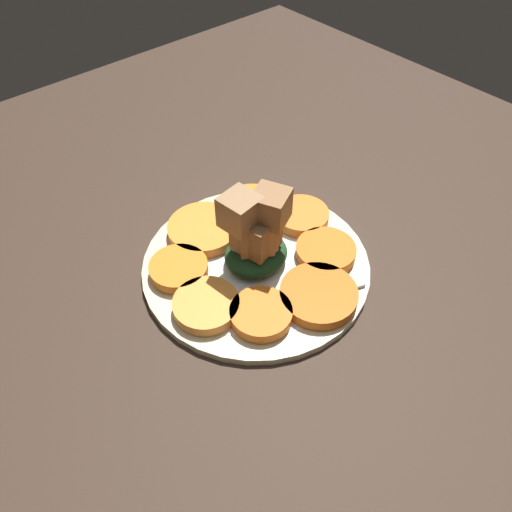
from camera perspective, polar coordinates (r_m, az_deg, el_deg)
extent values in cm
cube|color=#38281E|center=(62.69, 0.00, -1.94)|extent=(120.00, 120.00, 2.00)
cylinder|color=beige|center=(61.57, 0.00, -1.02)|extent=(27.85, 27.85, 1.00)
cylinder|color=white|center=(61.53, 0.00, -0.99)|extent=(22.28, 22.28, 1.00)
cylinder|color=orange|center=(60.14, -8.83, -1.42)|extent=(7.03, 7.03, 1.40)
cylinder|color=#F9963A|center=(56.20, -5.71, -5.62)|extent=(7.54, 7.54, 1.40)
cylinder|color=orange|center=(55.21, 0.57, -6.63)|extent=(6.99, 6.99, 1.40)
cylinder|color=orange|center=(57.26, 7.15, -4.45)|extent=(8.94, 8.94, 1.40)
cylinder|color=orange|center=(61.95, 7.96, 0.54)|extent=(7.41, 7.41, 1.40)
cylinder|color=orange|center=(66.26, 5.23, 4.60)|extent=(7.17, 7.17, 1.40)
cylinder|color=orange|center=(66.93, -0.42, 5.34)|extent=(9.23, 9.23, 1.40)
cylinder|color=orange|center=(64.50, -6.01, 3.09)|extent=(9.24, 9.24, 1.40)
ellipsoid|color=#1E4723|center=(60.11, 0.00, 0.25)|extent=(7.93, 7.14, 2.78)
cube|color=#9E754C|center=(57.83, 0.63, 2.25)|extent=(3.78, 3.78, 3.35)
cube|color=#9E754C|center=(57.67, -0.15, 2.54)|extent=(5.51, 5.51, 3.99)
cube|color=olive|center=(58.11, -0.40, 2.46)|extent=(3.82, 3.82, 3.28)
cube|color=brown|center=(57.57, 0.02, 2.80)|extent=(5.44, 5.44, 4.51)
cube|color=olive|center=(55.36, 1.66, 5.62)|extent=(5.16, 5.16, 3.88)
cube|color=#9E754C|center=(54.79, -1.83, 5.10)|extent=(4.35, 4.35, 3.88)
cube|color=#B2B2B7|center=(57.87, 6.79, -4.44)|extent=(11.72, 5.81, 0.40)
cube|color=#B2B2B7|center=(56.15, 0.29, -6.18)|extent=(2.27, 2.71, 0.40)
cube|color=#B2B2B7|center=(55.06, -2.53, -7.79)|extent=(4.57, 2.17, 0.40)
cube|color=#B2B2B7|center=(55.44, -2.72, -7.25)|extent=(4.57, 2.17, 0.40)
cube|color=#B2B2B7|center=(55.83, -2.92, -6.72)|extent=(4.57, 2.17, 0.40)
cube|color=#B2B2B7|center=(56.21, -3.11, -6.20)|extent=(4.57, 2.17, 0.40)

